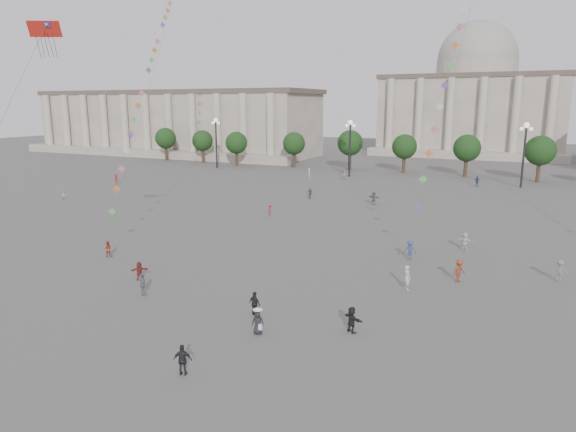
% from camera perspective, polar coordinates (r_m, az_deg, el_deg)
% --- Properties ---
extents(ground, '(360.00, 360.00, 0.00)m').
position_cam_1_polar(ground, '(31.31, -10.01, -13.57)').
color(ground, '#54524F').
rests_on(ground, ground).
extents(hall_west, '(84.00, 26.22, 17.20)m').
position_cam_1_polar(hall_west, '(148.45, -12.63, 10.08)').
color(hall_west, gray).
rests_on(hall_west, ground).
extents(hall_central, '(48.30, 34.30, 35.50)m').
position_cam_1_polar(hall_central, '(152.79, 19.92, 11.88)').
color(hall_central, gray).
rests_on(hall_central, ground).
extents(tree_row, '(137.12, 5.12, 8.00)m').
position_cam_1_polar(tree_row, '(102.36, 16.39, 7.27)').
color(tree_row, '#34231A').
rests_on(tree_row, ground).
extents(lamp_post_far_west, '(2.00, 0.90, 10.65)m').
position_cam_1_polar(lamp_post_far_west, '(111.55, -8.00, 9.04)').
color(lamp_post_far_west, '#262628').
rests_on(lamp_post_far_west, ground).
extents(lamp_post_mid_west, '(2.00, 0.90, 10.65)m').
position_cam_1_polar(lamp_post_mid_west, '(98.15, 6.91, 8.63)').
color(lamp_post_mid_west, '#262628').
rests_on(lamp_post_mid_west, ground).
extents(lamp_post_mid_east, '(2.00, 0.90, 10.65)m').
position_cam_1_polar(lamp_post_mid_east, '(92.87, 24.83, 7.38)').
color(lamp_post_mid_east, '#262628').
rests_on(lamp_post_mid_east, ground).
extents(person_crowd_0, '(1.08, 0.92, 1.74)m').
position_cam_1_polar(person_crowd_0, '(91.93, 20.25, 3.64)').
color(person_crowd_0, navy).
rests_on(person_crowd_0, ground).
extents(person_crowd_1, '(0.91, 0.92, 1.50)m').
position_cam_1_polar(person_crowd_1, '(80.54, -23.64, 2.14)').
color(person_crowd_1, '#BABAB6').
rests_on(person_crowd_1, ground).
extents(person_crowd_2, '(1.06, 1.31, 1.78)m').
position_cam_1_polar(person_crowd_2, '(93.11, -18.56, 3.88)').
color(person_crowd_2, maroon).
rests_on(person_crowd_2, ground).
extents(person_crowd_3, '(1.56, 1.16, 1.63)m').
position_cam_1_polar(person_crowd_3, '(31.90, 7.09, -11.35)').
color(person_crowd_3, black).
rests_on(person_crowd_3, ground).
extents(person_crowd_4, '(1.51, 1.01, 1.56)m').
position_cam_1_polar(person_crowd_4, '(94.90, 6.30, 4.53)').
color(person_crowd_4, '#B7B7B2').
rests_on(person_crowd_4, ground).
extents(person_crowd_6, '(1.26, 0.85, 1.80)m').
position_cam_1_polar(person_crowd_6, '(45.29, 27.94, -5.40)').
color(person_crowd_6, slate).
rests_on(person_crowd_6, ground).
extents(person_crowd_7, '(1.66, 0.75, 1.73)m').
position_cam_1_polar(person_crowd_7, '(51.34, 19.06, -2.69)').
color(person_crowd_7, silver).
rests_on(person_crowd_7, ground).
extents(person_crowd_8, '(1.22, 1.37, 1.84)m').
position_cam_1_polar(person_crowd_8, '(42.15, 18.48, -5.80)').
color(person_crowd_8, brown).
rests_on(person_crowd_8, ground).
extents(person_crowd_10, '(0.63, 0.79, 1.88)m').
position_cam_1_polar(person_crowd_10, '(95.87, 2.39, 4.77)').
color(person_crowd_10, silver).
rests_on(person_crowd_10, ground).
extents(person_crowd_12, '(1.77, 0.89, 1.83)m').
position_cam_1_polar(person_crowd_12, '(71.60, 9.52, 1.99)').
color(person_crowd_12, slate).
rests_on(person_crowd_12, ground).
extents(person_crowd_13, '(0.80, 0.80, 1.87)m').
position_cam_1_polar(person_crowd_13, '(39.46, 13.08, -6.68)').
color(person_crowd_13, silver).
rests_on(person_crowd_13, ground).
extents(person_crowd_16, '(1.04, 0.61, 1.67)m').
position_cam_1_polar(person_crowd_16, '(75.02, 2.46, 2.56)').
color(person_crowd_16, '#57565B').
rests_on(person_crowd_16, ground).
extents(person_crowd_17, '(1.01, 1.11, 1.50)m').
position_cam_1_polar(person_crowd_17, '(63.37, -1.98, 0.66)').
color(person_crowd_17, maroon).
rests_on(person_crowd_17, ground).
extents(tourist_1, '(1.02, 0.64, 1.61)m').
position_cam_1_polar(tourist_1, '(34.10, -3.71, -9.69)').
color(tourist_1, black).
rests_on(tourist_1, ground).
extents(tourist_2, '(1.32, 1.27, 1.50)m').
position_cam_1_polar(tourist_2, '(42.18, -16.18, -5.87)').
color(tourist_2, maroon).
rests_on(tourist_2, ground).
extents(tourist_3, '(1.07, 0.90, 1.71)m').
position_cam_1_polar(tourist_3, '(38.76, -15.83, -7.32)').
color(tourist_3, slate).
rests_on(tourist_3, ground).
extents(tourist_4, '(1.05, 0.75, 1.66)m').
position_cam_1_polar(tourist_4, '(27.66, -11.62, -15.40)').
color(tourist_4, black).
rests_on(tourist_4, ground).
extents(kite_flyer_0, '(0.90, 0.83, 1.48)m').
position_cam_1_polar(kite_flyer_0, '(49.34, -19.38, -3.46)').
color(kite_flyer_0, '#9E3B2B').
rests_on(kite_flyer_0, ground).
extents(kite_flyer_1, '(1.19, 0.75, 1.78)m').
position_cam_1_polar(kite_flyer_1, '(46.86, 13.40, -3.72)').
color(kite_flyer_1, navy).
rests_on(kite_flyer_1, ground).
extents(hat_person, '(0.85, 0.75, 1.69)m').
position_cam_1_polar(hat_person, '(31.50, -3.37, -11.62)').
color(hat_person, black).
rests_on(hat_person, ground).
extents(dragon_kite, '(2.19, 5.80, 19.81)m').
position_cam_1_polar(dragon_kite, '(40.70, -25.45, 17.06)').
color(dragon_kite, '#AE1A12').
rests_on(dragon_kite, ground).
extents(kite_train_west, '(20.84, 38.82, 55.97)m').
position_cam_1_polar(kite_train_west, '(70.73, -14.59, 16.93)').
color(kite_train_west, '#3F3F3F').
rests_on(kite_train_west, ground).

